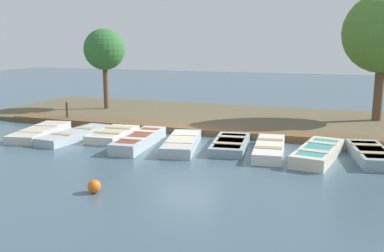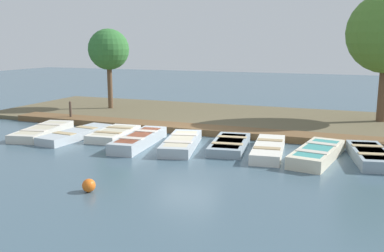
% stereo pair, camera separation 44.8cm
% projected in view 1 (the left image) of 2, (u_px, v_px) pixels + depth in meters
% --- Properties ---
extents(ground_plane, '(80.00, 80.00, 0.00)m').
position_uv_depth(ground_plane, '(187.00, 140.00, 17.10)').
color(ground_plane, '#425B6B').
extents(shore_bank, '(8.00, 24.00, 0.19)m').
position_uv_depth(shore_bank, '(221.00, 117.00, 21.70)').
color(shore_bank, brown).
rests_on(shore_bank, ground_plane).
extents(dock_walkway, '(1.25, 18.90, 0.27)m').
position_uv_depth(dock_walkway, '(199.00, 130.00, 18.46)').
color(dock_walkway, brown).
rests_on(dock_walkway, ground_plane).
extents(rowboat_0, '(3.65, 1.84, 0.35)m').
position_uv_depth(rowboat_0, '(40.00, 132.00, 17.81)').
color(rowboat_0, beige).
rests_on(rowboat_0, ground_plane).
extents(rowboat_1, '(3.57, 1.32, 0.34)m').
position_uv_depth(rowboat_1, '(75.00, 135.00, 17.30)').
color(rowboat_1, '#B2BCC1').
rests_on(rowboat_1, ground_plane).
extents(rowboat_2, '(2.75, 1.43, 0.34)m').
position_uv_depth(rowboat_2, '(113.00, 134.00, 17.38)').
color(rowboat_2, silver).
rests_on(rowboat_2, ground_plane).
extents(rowboat_3, '(3.61, 1.27, 0.43)m').
position_uv_depth(rowboat_3, '(139.00, 140.00, 16.14)').
color(rowboat_3, '#B2BCC1').
rests_on(rowboat_3, ground_plane).
extents(rowboat_4, '(3.46, 1.76, 0.39)m').
position_uv_depth(rowboat_4, '(182.00, 143.00, 15.78)').
color(rowboat_4, '#B2BCC1').
rests_on(rowboat_4, ground_plane).
extents(rowboat_5, '(3.08, 1.57, 0.34)m').
position_uv_depth(rowboat_5, '(230.00, 144.00, 15.70)').
color(rowboat_5, '#8C9EA8').
rests_on(rowboat_5, ground_plane).
extents(rowboat_6, '(3.38, 1.34, 0.38)m').
position_uv_depth(rowboat_6, '(269.00, 148.00, 14.98)').
color(rowboat_6, silver).
rests_on(rowboat_6, ground_plane).
extents(rowboat_7, '(3.46, 1.62, 0.43)m').
position_uv_depth(rowboat_7, '(318.00, 152.00, 14.30)').
color(rowboat_7, beige).
rests_on(rowboat_7, ground_plane).
extents(rowboat_8, '(3.08, 1.62, 0.40)m').
position_uv_depth(rowboat_8, '(371.00, 154.00, 14.16)').
color(rowboat_8, '#8C9EA8').
rests_on(rowboat_8, ground_plane).
extents(mooring_post_near, '(0.12, 0.12, 1.04)m').
position_uv_depth(mooring_post_near, '(67.00, 112.00, 20.66)').
color(mooring_post_near, '#47382D').
rests_on(mooring_post_near, ground_plane).
extents(buoy, '(0.35, 0.35, 0.35)m').
position_uv_depth(buoy, '(94.00, 186.00, 11.05)').
color(buoy, orange).
rests_on(buoy, ground_plane).
extents(park_tree_far_left, '(2.25, 2.25, 4.59)m').
position_uv_depth(park_tree_far_left, '(104.00, 50.00, 23.45)').
color(park_tree_far_left, brown).
rests_on(park_tree_far_left, ground_plane).
extents(park_tree_left, '(3.69, 3.69, 6.12)m').
position_uv_depth(park_tree_left, '(383.00, 33.00, 19.60)').
color(park_tree_left, brown).
rests_on(park_tree_left, ground_plane).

